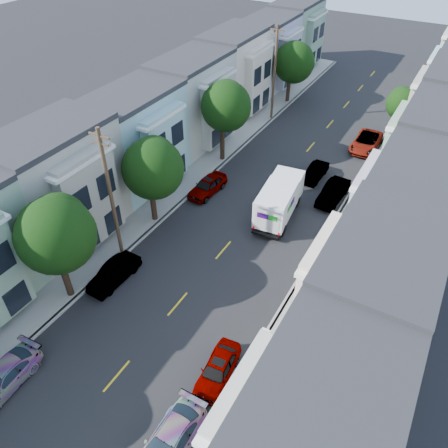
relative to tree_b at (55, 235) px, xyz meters
name	(u,v)px	position (x,y,z in m)	size (l,w,h in m)	color
ground	(178,304)	(6.30, 2.85, -5.35)	(160.00, 160.00, 0.00)	black
road_slab	(274,190)	(6.30, 17.85, -5.34)	(12.00, 70.00, 0.02)	black
curb_left	(215,172)	(0.25, 17.85, -5.27)	(0.30, 70.00, 0.15)	gray
curb_right	(340,210)	(12.35, 17.85, -5.27)	(0.30, 70.00, 0.15)	gray
sidewalk_left	(203,168)	(-1.05, 17.85, -5.27)	(2.60, 70.00, 0.15)	gray
sidewalk_right	(356,215)	(13.65, 17.85, -5.27)	(2.60, 70.00, 0.15)	gray
centerline	(274,190)	(6.30, 17.85, -5.35)	(0.12, 70.00, 0.01)	gold
townhouse_row_left	(170,159)	(-4.85, 17.85, -5.35)	(5.00, 70.00, 8.50)	#ADAABD
townhouse_row_right	(403,230)	(17.45, 17.85, -5.35)	(5.00, 70.00, 8.50)	#ADAABD
tree_b	(55,235)	(0.00, 0.00, 0.00)	(4.70, 4.70, 7.72)	black
tree_c	(152,169)	(0.00, 9.28, -0.44)	(4.61, 4.61, 7.24)	black
tree_d	(225,106)	(0.00, 20.18, 0.22)	(4.55, 4.55, 7.87)	black
tree_e	(293,62)	(0.00, 36.14, -0.54)	(4.70, 4.70, 7.18)	black
tree_far_r	(401,104)	(13.20, 31.96, -1.19)	(3.10, 3.10, 5.77)	black
utility_pole_near	(111,196)	(0.00, 4.85, -0.20)	(1.60, 0.26, 10.00)	#42301E
utility_pole_far	(274,74)	(0.00, 30.85, -0.20)	(1.60, 0.26, 10.00)	#42301E
fedex_truck	(279,199)	(8.11, 14.63, -3.68)	(2.40, 6.25, 3.00)	silver
lead_sedan	(315,173)	(8.72, 21.48, -4.73)	(1.32, 3.74, 1.25)	black
parked_left_b	(2,379)	(1.40, -6.61, -4.68)	(1.89, 4.49, 1.35)	black
parked_left_c	(114,274)	(1.40, 2.47, -4.67)	(1.44, 4.08, 1.36)	#A1A2A7
parked_left_d	(208,186)	(1.40, 14.66, -4.62)	(1.72, 4.48, 1.45)	#570813
parked_right_a	(168,444)	(11.20, -5.00, -4.64)	(1.98, 4.70, 1.41)	slate
parked_right_b	(218,369)	(11.20, -0.36, -4.69)	(1.56, 4.07, 1.32)	silver
parked_right_c	(333,193)	(11.20, 19.04, -4.61)	(1.56, 4.42, 1.47)	black
parked_right_d	(366,142)	(11.20, 29.28, -4.63)	(2.40, 5.20, 1.45)	black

